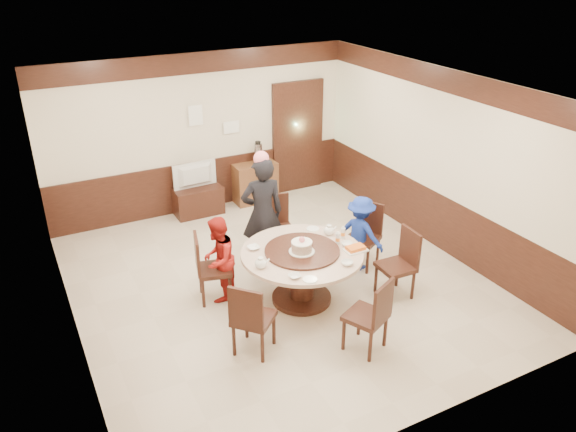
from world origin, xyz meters
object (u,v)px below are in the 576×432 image
shrimp_platter (356,249)px  thermos (258,153)px  person_standing (262,213)px  person_blue (360,233)px  banquet_table (302,266)px  person_red (218,259)px  side_cabinet (255,183)px  birthday_cake (302,247)px  tv_stand (198,201)px  television (196,176)px

shrimp_platter → thermos: 3.61m
person_standing → person_blue: 1.47m
banquet_table → person_red: person_red is taller
shrimp_platter → side_cabinet: 3.63m
person_blue → birthday_cake: person_blue is taller
shrimp_platter → tv_stand: 3.73m
birthday_cake → television: (-0.29, 3.32, -0.13)m
tv_stand → side_cabinet: side_cabinet is taller
thermos → banquet_table: bearing=-105.2°
person_standing → side_cabinet: 2.44m
tv_stand → thermos: 1.40m
side_cabinet → person_red: bearing=-123.2°
person_red → shrimp_platter: person_red is taller
person_standing → thermos: size_ratio=4.54×
birthday_cake → tv_stand: 3.38m
tv_stand → side_cabinet: (1.14, 0.03, 0.12)m
person_standing → birthday_cake: person_standing is taller
person_standing → side_cabinet: bearing=-101.1°
person_blue → birthday_cake: size_ratio=3.38×
side_cabinet → thermos: bearing=0.0°
person_standing → person_blue: (1.24, -0.72, -0.29)m
side_cabinet → shrimp_platter: bearing=-92.9°
person_red → television: size_ratio=1.51×
person_red → person_blue: 2.16m
person_red → side_cabinet: person_red is taller
banquet_table → tv_stand: (-0.32, 3.27, -0.28)m
television → tv_stand: bearing=-2.9°
person_blue → banquet_table: bearing=81.7°
shrimp_platter → television: bearing=105.0°
shrimp_platter → banquet_table: bearing=154.8°
person_red → thermos: 3.32m
person_standing → person_red: bearing=40.3°
person_standing → person_red: (-0.90, -0.51, -0.26)m
person_standing → side_cabinet: person_standing is taller
person_red → television: person_red is taller
person_standing → banquet_table: bearing=104.0°
tv_stand → birthday_cake: bearing=-85.1°
person_blue → shrimp_platter: bearing=115.3°
person_standing → shrimp_platter: size_ratio=5.76×
person_blue → television: bearing=1.8°
banquet_table → side_cabinet: bearing=76.0°
person_red → thermos: person_red is taller
thermos → tv_stand: bearing=-178.6°
banquet_table → person_blue: size_ratio=1.42×
person_red → television: bearing=-154.7°
person_red → shrimp_platter: size_ratio=4.00×
banquet_table → birthday_cake: size_ratio=4.80×
person_blue → side_cabinet: bearing=-18.6°
banquet_table → television: 3.29m
shrimp_platter → television: (-0.96, 3.57, -0.05)m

